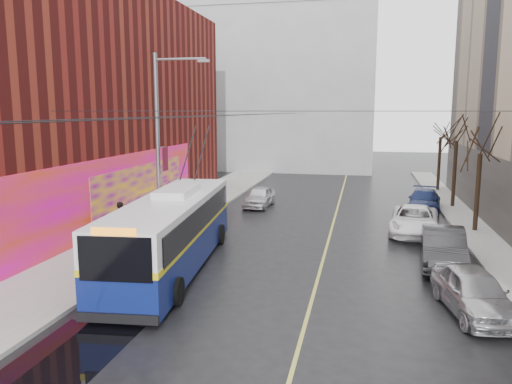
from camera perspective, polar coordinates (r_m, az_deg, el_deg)
ground at (r=13.69m, az=-2.27°, el=-18.65°), size 140.00×140.00×0.00m
sidewalk_left at (r=26.91m, az=-12.51°, el=-4.57°), size 4.00×60.00×0.15m
sidewalk_right at (r=25.26m, az=25.49°, el=-6.18°), size 2.00×60.00×0.15m
lane_line at (r=26.54m, az=8.47°, el=-4.80°), size 0.12×50.00×0.01m
building_left at (r=31.99m, az=-24.74°, el=9.47°), size 12.11×36.00×14.00m
building_far at (r=57.48m, az=3.13°, el=11.85°), size 20.50×12.10×18.00m
streetlight_pole at (r=23.63m, az=-10.81°, el=5.31°), size 2.65×0.60×9.00m
catenary_wires at (r=27.06m, az=0.23°, el=8.92°), size 18.00×60.00×0.22m
tree_near at (r=28.38m, az=24.35°, el=5.55°), size 3.20×3.20×6.40m
tree_mid at (r=35.24m, az=22.02°, el=6.71°), size 3.20×3.20×6.68m
tree_far at (r=42.16m, az=20.41°, el=6.97°), size 3.20×3.20×6.57m
puddle at (r=14.92m, az=-20.19°, el=-16.75°), size 2.47×3.76×0.01m
pigeons_flying at (r=21.99m, az=-3.56°, el=10.42°), size 3.25×2.49×2.11m
trolleybus at (r=20.67m, az=-9.61°, el=-4.39°), size 3.70×12.11×5.67m
parked_car_a at (r=17.56m, az=23.63°, el=-10.40°), size 2.44×4.52×1.46m
parked_car_b at (r=22.27m, az=20.60°, el=-5.95°), size 2.09×4.94×1.59m
parked_car_c at (r=27.53m, az=17.63°, el=-3.10°), size 2.98×5.45×1.45m
parked_car_d at (r=33.80m, az=18.67°, el=-0.96°), size 2.61×5.04×1.40m
following_car at (r=33.68m, az=0.38°, el=-0.53°), size 1.78×4.06×1.36m
pedestrian_a at (r=22.71m, az=-16.00°, el=-4.69°), size 0.61×0.77×1.85m
pedestrian_b at (r=26.35m, az=-15.14°, el=-2.90°), size 0.83×0.96×1.70m
pedestrian_c at (r=25.84m, az=-9.86°, el=-3.06°), size 0.91×1.18×1.61m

